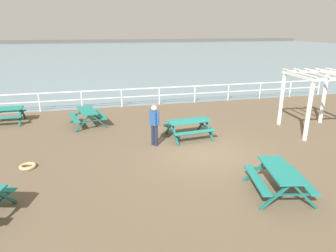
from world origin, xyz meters
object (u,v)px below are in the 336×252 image
(visitor, at_px, (154,123))
(lattice_pergola, at_px, (319,88))
(picnic_table_near_left, at_px, (279,175))
(picnic_table_mid_centre, at_px, (189,125))
(picnic_table_seaward, at_px, (4,112))
(picnic_table_far_right, at_px, (87,114))

(visitor, distance_m, lattice_pergola, 7.51)
(picnic_table_near_left, bearing_deg, lattice_pergola, -34.48)
(picnic_table_mid_centre, distance_m, picnic_table_seaward, 9.20)
(picnic_table_near_left, xyz_separation_m, picnic_table_mid_centre, (-1.05, 5.00, 0.00))
(picnic_table_seaward, bearing_deg, visitor, -35.74)
(picnic_table_far_right, bearing_deg, visitor, -154.07)
(visitor, bearing_deg, picnic_table_near_left, -90.21)
(picnic_table_near_left, bearing_deg, picnic_table_seaward, 57.69)
(picnic_table_mid_centre, height_order, picnic_table_far_right, same)
(picnic_table_mid_centre, distance_m, lattice_pergola, 6.02)
(picnic_table_far_right, bearing_deg, picnic_table_seaward, 59.74)
(picnic_table_near_left, height_order, picnic_table_mid_centre, same)
(picnic_table_near_left, height_order, visitor, visitor)
(lattice_pergola, bearing_deg, picnic_table_seaward, 167.17)
(picnic_table_near_left, distance_m, visitor, 5.23)
(picnic_table_near_left, bearing_deg, picnic_table_mid_centre, 24.27)
(lattice_pergola, bearing_deg, picnic_table_mid_centre, -179.45)
(picnic_table_mid_centre, distance_m, picnic_table_far_right, 5.08)
(visitor, bearing_deg, picnic_table_mid_centre, -13.30)
(picnic_table_far_right, relative_size, picnic_table_seaward, 1.14)
(picnic_table_far_right, bearing_deg, picnic_table_near_left, -158.14)
(picnic_table_mid_centre, bearing_deg, picnic_table_near_left, -84.30)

